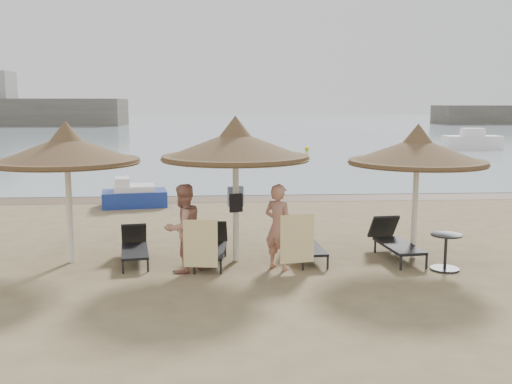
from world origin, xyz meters
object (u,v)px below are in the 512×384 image
palapa_left (66,150)px  person_left (183,221)px  lounger_near_left (212,245)px  lounger_far_right (394,240)px  person_right (279,220)px  pedal_boat (134,195)px  side_table (445,253)px  lounger_far_left (135,246)px  lounger_near_right (305,242)px  palapa_right (417,152)px  palapa_center (235,146)px

palapa_left → person_left: (2.43, -0.84, -1.36)m
lounger_near_left → lounger_far_right: bearing=6.0°
lounger_near_left → person_right: (1.36, -0.66, 0.67)m
palapa_left → pedal_boat: palapa_left is taller
lounger_far_right → person_right: bearing=-169.9°
palapa_left → lounger_near_left: palapa_left is taller
palapa_left → lounger_far_right: 7.27m
lounger_far_right → pedal_boat: 9.43m
side_table → lounger_far_right: bearing=124.7°
lounger_far_left → pedal_boat: 6.75m
pedal_boat → palapa_left: bearing=-102.6°
lounger_far_right → pedal_boat: pedal_boat is taller
lounger_far_right → pedal_boat: (-6.65, 6.69, -0.02)m
lounger_near_right → person_left: bearing=-165.9°
lounger_far_right → person_left: size_ratio=0.93×
lounger_far_left → side_table: bearing=-18.5°
lounger_near_right → person_right: bearing=-134.2°
lounger_far_right → person_left: 4.68m
person_right → pedal_boat: bearing=-21.9°
pedal_boat → person_left: bearing=-84.1°
person_left → pedal_boat: 7.83m
pedal_boat → lounger_far_left: bearing=-91.2°
palapa_left → palapa_right: palapa_left is taller
palapa_right → lounger_near_left: 4.82m
side_table → palapa_left: bearing=172.1°
person_left → person_right: size_ratio=1.01×
lounger_far_right → pedal_boat: bearing=128.6°
lounger_far_right → side_table: 1.29m
lounger_far_left → side_table: (6.39, -1.07, 0.02)m
palapa_center → lounger_near_left: palapa_center is taller
lounger_near_left → lounger_far_right: lounger_far_right is taller
palapa_left → lounger_far_left: 2.45m
palapa_right → lounger_far_right: size_ratio=1.55×
palapa_right → pedal_boat: 9.99m
palapa_left → palapa_center: palapa_center is taller
lounger_near_right → side_table: 2.91m
side_table → person_right: person_right is taller
person_left → pedal_boat: bearing=-116.7°
palapa_center → person_right: (0.84, -0.66, -1.45)m
side_table → person_left: person_left is taller
lounger_near_right → lounger_far_right: 1.97m
palapa_center → person_left: bearing=-146.3°
side_table → person_right: 3.45m
palapa_right → person_left: size_ratio=1.43×
palapa_right → pedal_boat: bearing=136.0°
person_right → pedal_boat: (-4.02, 7.46, -0.66)m
lounger_far_right → lounger_near_left: bearing=175.3°
palapa_left → palapa_right: 7.38m
lounger_near_right → pedal_boat: 8.14m
palapa_left → lounger_near_left: (2.98, -0.12, -2.04)m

